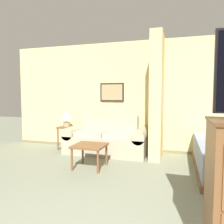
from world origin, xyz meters
TOP-DOWN VIEW (x-y plane):
  - wall_back at (-0.00, 4.25)m, footprint 7.25×0.16m
  - wall_partition_pillar at (0.18, 3.76)m, footprint 0.24×0.85m
  - couch at (-0.94, 3.77)m, footprint 1.87×0.84m
  - coffee_table at (-0.91, 2.68)m, footprint 0.57×0.54m
  - side_table at (-1.99, 3.81)m, footprint 0.37×0.37m
  - table_lamp at (-1.99, 3.81)m, footprint 0.30×0.30m

SIDE VIEW (x-z plane):
  - couch at x=-0.94m, z-range -0.11..0.73m
  - coffee_table at x=-0.91m, z-range 0.16..0.59m
  - side_table at x=-1.99m, z-range 0.16..0.73m
  - table_lamp at x=-1.99m, z-range 0.62..1.03m
  - wall_back at x=0.00m, z-range -0.01..2.59m
  - wall_partition_pillar at x=0.18m, z-range 0.00..2.60m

